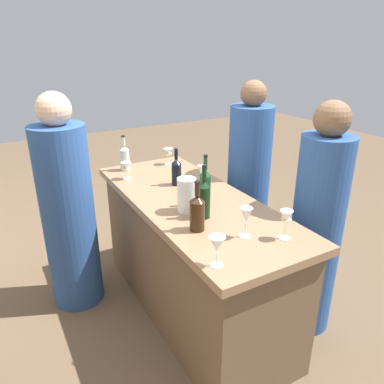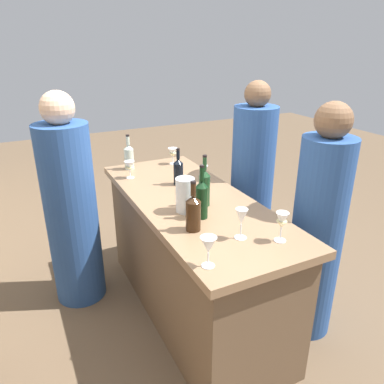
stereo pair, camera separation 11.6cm
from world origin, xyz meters
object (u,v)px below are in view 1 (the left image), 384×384
object	(u,v)px
wine_bottle_center_olive_green	(205,186)
wine_glass_near_center	(168,154)
wine_bottle_second_right_near_black	(176,171)
wine_bottle_leftmost_amber_brown	(197,212)
water_pitcher	(187,195)
wine_bottle_second_left_dark_green	(204,198)
wine_glass_far_left	(245,217)
person_center_guest	(316,231)
wine_glass_near_left	(202,171)
wine_glass_near_right	(286,219)
wine_bottle_rightmost_clear_pale	(125,157)
person_right_guest	(68,213)
wine_glass_far_center	(126,167)
wine_glass_far_right	(217,245)
person_left_guest	(248,191)

from	to	relation	value
wine_bottle_center_olive_green	wine_glass_near_center	world-z (taller)	wine_bottle_center_olive_green
wine_bottle_second_right_near_black	wine_bottle_leftmost_amber_brown	bearing A→B (deg)	162.23
water_pitcher	wine_bottle_second_left_dark_green	bearing A→B (deg)	-158.64
wine_glass_far_left	water_pitcher	size ratio (longest dim) A/B	0.80
wine_glass_near_center	wine_glass_far_left	xyz separation A→B (m)	(-1.33, 0.19, 0.03)
person_center_guest	wine_bottle_second_left_dark_green	bearing A→B (deg)	-33.18
wine_bottle_center_olive_green	wine_glass_far_left	xyz separation A→B (m)	(-0.46, 0.03, -0.01)
person_center_guest	wine_bottle_center_olive_green	bearing A→B (deg)	-46.84
wine_bottle_center_olive_green	wine_bottle_second_right_near_black	world-z (taller)	wine_bottle_center_olive_green
wine_glass_near_left	wine_glass_near_right	world-z (taller)	wine_glass_near_right
wine_glass_far_left	person_center_guest	distance (m)	0.71
wine_bottle_leftmost_amber_brown	wine_glass_near_center	bearing A→B (deg)	-18.23
wine_bottle_rightmost_clear_pale	wine_glass_far_left	size ratio (longest dim) A/B	1.66
person_right_guest	wine_bottle_center_olive_green	bearing A→B (deg)	-39.24
wine_bottle_second_left_dark_green	wine_glass_near_left	bearing A→B (deg)	-29.27
wine_bottle_rightmost_clear_pale	wine_glass_near_center	world-z (taller)	wine_bottle_rightmost_clear_pale
wine_bottle_second_left_dark_green	wine_bottle_center_olive_green	xyz separation A→B (m)	(0.15, -0.10, 0.00)
wine_bottle_second_left_dark_green	wine_glass_far_center	bearing A→B (deg)	11.53
wine_glass_far_center	wine_glass_far_right	world-z (taller)	wine_glass_far_right
wine_glass_far_right	person_center_guest	size ratio (longest dim) A/B	0.10
wine_glass_near_center	wine_glass_near_right	bearing A→B (deg)	179.37
wine_bottle_second_left_dark_green	wine_bottle_rightmost_clear_pale	distance (m)	1.06
wine_bottle_rightmost_clear_pale	water_pitcher	size ratio (longest dim) A/B	1.33
wine_bottle_leftmost_amber_brown	wine_glass_near_left	world-z (taller)	wine_bottle_leftmost_amber_brown
wine_bottle_second_left_dark_green	wine_glass_near_left	distance (m)	0.54
wine_glass_near_center	wine_glass_far_center	size ratio (longest dim) A/B	1.04
wine_bottle_second_left_dark_green	person_left_guest	bearing A→B (deg)	-55.31
wine_glass_far_left	wine_bottle_second_left_dark_green	bearing A→B (deg)	12.24
wine_glass_far_center	water_pitcher	distance (m)	0.73
wine_bottle_second_right_near_black	wine_glass_far_left	world-z (taller)	wine_bottle_second_right_near_black
wine_bottle_second_left_dark_green	wine_bottle_center_olive_green	distance (m)	0.18
wine_bottle_center_olive_green	wine_bottle_second_right_near_black	distance (m)	0.41
wine_bottle_second_right_near_black	wine_glass_far_right	world-z (taller)	wine_bottle_second_right_near_black
wine_glass_far_right	person_left_guest	world-z (taller)	person_left_guest
wine_bottle_rightmost_clear_pale	wine_glass_near_left	xyz separation A→B (m)	(-0.58, -0.38, -0.01)
wine_bottle_center_olive_green	person_center_guest	size ratio (longest dim) A/B	0.21
person_center_guest	water_pitcher	bearing A→B (deg)	-40.11
wine_bottle_second_left_dark_green	wine_glass_near_right	xyz separation A→B (m)	(-0.43, -0.24, -0.01)
water_pitcher	person_left_guest	bearing A→B (deg)	-64.11
wine_glass_far_center	wine_glass_far_left	bearing A→B (deg)	-168.28
wine_glass_near_right	wine_glass_far_right	size ratio (longest dim) A/B	1.07
wine_bottle_second_right_near_black	wine_glass_far_center	distance (m)	0.40
wine_glass_far_right	wine_bottle_second_left_dark_green	bearing A→B (deg)	-24.19
wine_bottle_leftmost_amber_brown	wine_glass_far_left	size ratio (longest dim) A/B	1.70
wine_bottle_second_right_near_black	wine_bottle_rightmost_clear_pale	world-z (taller)	wine_bottle_rightmost_clear_pale
wine_bottle_leftmost_amber_brown	wine_bottle_center_olive_green	xyz separation A→B (m)	(0.27, -0.21, 0.02)
wine_bottle_rightmost_clear_pale	wine_glass_near_right	distance (m)	1.53
wine_bottle_second_left_dark_green	person_right_guest	size ratio (longest dim) A/B	0.21
wine_bottle_second_left_dark_green	wine_bottle_second_right_near_black	size ratio (longest dim) A/B	1.21
wine_glass_near_left	wine_glass_far_right	xyz separation A→B (m)	(-0.94, 0.48, 0.01)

